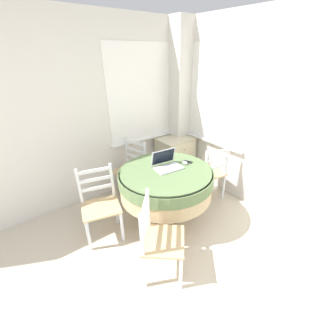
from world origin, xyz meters
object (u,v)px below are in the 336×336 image
object	(u,v)px
cell_phone	(188,162)
dining_chair_near_back_window	(131,170)
dining_chair_camera_near	(159,239)
dining_chair_left_flank	(100,205)
dining_chair_near_right_window	(209,173)
round_dining_table	(166,181)
corner_cabinet	(175,157)
laptop	(167,164)
computer_mouse	(185,163)

from	to	relation	value
cell_phone	dining_chair_near_back_window	bearing A→B (deg)	115.84
cell_phone	dining_chair_camera_near	world-z (taller)	dining_chair_camera_near
dining_chair_left_flank	dining_chair_near_right_window	bearing A→B (deg)	-9.86
round_dining_table	dining_chair_left_flank	world-z (taller)	dining_chair_left_flank
dining_chair_near_back_window	corner_cabinet	xyz separation A→B (m)	(0.93, 0.03, -0.07)
dining_chair_near_back_window	laptop	bearing A→B (deg)	-83.16
computer_mouse	corner_cabinet	size ratio (longest dim) A/B	0.11
dining_chair_near_right_window	computer_mouse	bearing A→B (deg)	-178.32
dining_chair_near_right_window	corner_cabinet	distance (m)	0.88
round_dining_table	computer_mouse	world-z (taller)	computer_mouse
corner_cabinet	cell_phone	bearing A→B (deg)	-121.05
cell_phone	dining_chair_left_flank	world-z (taller)	dining_chair_left_flank
round_dining_table	dining_chair_near_back_window	world-z (taller)	dining_chair_near_back_window
dining_chair_left_flank	round_dining_table	bearing A→B (deg)	-19.18
round_dining_table	dining_chair_near_right_window	distance (m)	0.84
cell_phone	corner_cabinet	xyz separation A→B (m)	(0.52, 0.87, -0.40)
laptop	dining_chair_camera_near	distance (m)	0.98
laptop	cell_phone	xyz separation A→B (m)	(0.31, -0.05, -0.04)
cell_phone	dining_chair_near_right_window	distance (m)	0.57
dining_chair_camera_near	dining_chair_left_flank	world-z (taller)	same
cell_phone	dining_chair_camera_near	distance (m)	1.16
cell_phone	dining_chair_left_flank	distance (m)	1.23
computer_mouse	dining_chair_near_back_window	distance (m)	0.99
computer_mouse	dining_chair_near_right_window	bearing A→B (deg)	1.68
dining_chair_near_back_window	dining_chair_near_right_window	xyz separation A→B (m)	(0.87, -0.84, 0.00)
round_dining_table	dining_chair_near_right_window	size ratio (longest dim) A/B	1.33
round_dining_table	dining_chair_near_right_window	xyz separation A→B (m)	(0.82, -0.01, -0.17)
laptop	corner_cabinet	distance (m)	1.25
cell_phone	corner_cabinet	distance (m)	1.09
corner_cabinet	dining_chair_left_flank	bearing A→B (deg)	-160.47
dining_chair_near_back_window	dining_chair_left_flank	size ratio (longest dim) A/B	1.00
cell_phone	dining_chair_near_back_window	distance (m)	0.99
dining_chair_left_flank	dining_chair_near_back_window	bearing A→B (deg)	37.19
dining_chair_near_right_window	dining_chair_camera_near	size ratio (longest dim) A/B	1.00
round_dining_table	computer_mouse	bearing A→B (deg)	-4.26
dining_chair_near_back_window	corner_cabinet	distance (m)	0.93
computer_mouse	corner_cabinet	distance (m)	1.14
dining_chair_camera_near	corner_cabinet	world-z (taller)	dining_chair_camera_near
dining_chair_near_back_window	corner_cabinet	bearing A→B (deg)	1.73
cell_phone	dining_chair_camera_near	xyz separation A→B (m)	(-0.93, -0.61, -0.33)
dining_chair_near_back_window	corner_cabinet	size ratio (longest dim) A/B	1.20
dining_chair_camera_near	dining_chair_left_flank	distance (m)	0.91
laptop	dining_chair_near_back_window	world-z (taller)	laptop
laptop	cell_phone	bearing A→B (deg)	-9.14
dining_chair_left_flank	laptop	bearing A→B (deg)	-14.86
laptop	corner_cabinet	world-z (taller)	laptop
laptop	dining_chair_camera_near	size ratio (longest dim) A/B	0.41
computer_mouse	corner_cabinet	xyz separation A→B (m)	(0.59, 0.89, -0.41)
computer_mouse	cell_phone	world-z (taller)	computer_mouse
computer_mouse	dining_chair_camera_near	bearing A→B (deg)	-145.38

